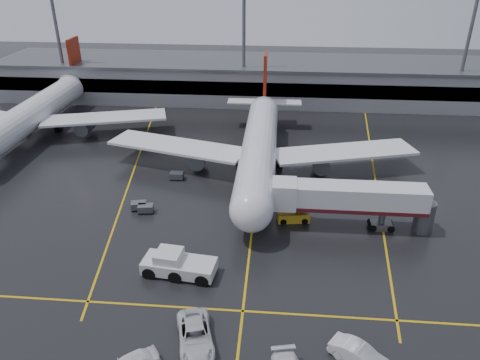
{
  "coord_description": "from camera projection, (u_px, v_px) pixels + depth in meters",
  "views": [
    {
      "loc": [
        2.63,
        -55.62,
        31.63
      ],
      "look_at": [
        -2.0,
        -2.0,
        4.0
      ],
      "focal_mm": 34.32,
      "sensor_mm": 36.0,
      "label": 1
    }
  ],
  "objects": [
    {
      "name": "service_van_c",
      "position": [
        360.0,
        355.0,
        38.56
      ],
      "size": [
        5.42,
        4.52,
        1.75
      ],
      "primitive_type": "imported",
      "rotation": [
        0.0,
        0.0,
        0.97
      ],
      "color": "silver",
      "rests_on": "ground"
    },
    {
      "name": "service_van_a",
      "position": [
        195.0,
        336.0,
        40.49
      ],
      "size": [
        4.57,
        7.0,
        1.79
      ],
      "primitive_type": "imported",
      "rotation": [
        0.0,
        0.0,
        0.27
      ],
      "color": "silver",
      "rests_on": "ground"
    },
    {
      "name": "baggage_cart_c",
      "position": [
        177.0,
        175.0,
        69.25
      ],
      "size": [
        2.01,
        1.31,
        1.12
      ],
      "color": "#595B60",
      "rests_on": "ground"
    },
    {
      "name": "ground",
      "position": [
        255.0,
        200.0,
        63.94
      ],
      "size": [
        220.0,
        220.0,
        0.0
      ],
      "primitive_type": "plane",
      "color": "black",
      "rests_on": "ground"
    },
    {
      "name": "apron_line_right",
      "position": [
        374.0,
        173.0,
        71.43
      ],
      "size": [
        7.57,
        69.64,
        0.02
      ],
      "primitive_type": "cube",
      "rotation": [
        0.0,
        0.0,
        -0.1
      ],
      "color": "gold",
      "rests_on": "ground"
    },
    {
      "name": "apron_line_centre",
      "position": [
        255.0,
        199.0,
        63.94
      ],
      "size": [
        0.25,
        90.0,
        0.02
      ],
      "primitive_type": "cube",
      "color": "gold",
      "rests_on": "ground"
    },
    {
      "name": "terminal",
      "position": [
        268.0,
        80.0,
        104.46
      ],
      "size": [
        122.0,
        19.0,
        8.6
      ],
      "color": "gray",
      "rests_on": "ground"
    },
    {
      "name": "jet_bridge",
      "position": [
        350.0,
        200.0,
        55.92
      ],
      "size": [
        19.9,
        3.4,
        6.05
      ],
      "color": "silver",
      "rests_on": "ground"
    },
    {
      "name": "light_mast_left",
      "position": [
        58.0,
        35.0,
        98.01
      ],
      "size": [
        3.0,
        1.2,
        25.45
      ],
      "color": "#595B60",
      "rests_on": "ground"
    },
    {
      "name": "apron_line_left",
      "position": [
        136.0,
        164.0,
        74.33
      ],
      "size": [
        9.99,
        69.35,
        0.02
      ],
      "primitive_type": "cube",
      "rotation": [
        0.0,
        0.0,
        0.14
      ],
      "color": "gold",
      "rests_on": "ground"
    },
    {
      "name": "belt_loader",
      "position": [
        293.0,
        216.0,
        58.78
      ],
      "size": [
        4.25,
        2.36,
        2.57
      ],
      "color": "gold",
      "rests_on": "ground"
    },
    {
      "name": "light_mast_mid",
      "position": [
        244.0,
        38.0,
        94.94
      ],
      "size": [
        3.0,
        1.2,
        25.45
      ],
      "color": "#595B60",
      "rests_on": "ground"
    },
    {
      "name": "pushback_tractor",
      "position": [
        177.0,
        265.0,
        49.09
      ],
      "size": [
        8.14,
        4.2,
        2.8
      ],
      "color": "silver",
      "rests_on": "ground"
    },
    {
      "name": "baggage_cart_a",
      "position": [
        146.0,
        208.0,
        60.59
      ],
      "size": [
        2.16,
        1.57,
        1.12
      ],
      "color": "#595B60",
      "rests_on": "ground"
    },
    {
      "name": "main_airliner",
      "position": [
        259.0,
        145.0,
        70.62
      ],
      "size": [
        48.8,
        45.6,
        14.1
      ],
      "color": "silver",
      "rests_on": "ground"
    },
    {
      "name": "second_airliner",
      "position": [
        35.0,
        112.0,
        84.47
      ],
      "size": [
        48.8,
        45.6,
        14.1
      ],
      "color": "silver",
      "rests_on": "ground"
    },
    {
      "name": "apron_line_stop",
      "position": [
        243.0,
        311.0,
        44.44
      ],
      "size": [
        60.0,
        0.25,
        0.02
      ],
      "primitive_type": "cube",
      "color": "gold",
      "rests_on": "ground"
    },
    {
      "name": "light_mast_right",
      "position": [
        468.0,
        42.0,
        91.5
      ],
      "size": [
        3.0,
        1.2,
        25.45
      ],
      "color": "#595B60",
      "rests_on": "ground"
    },
    {
      "name": "baggage_cart_b",
      "position": [
        139.0,
        205.0,
        61.28
      ],
      "size": [
        2.23,
        1.7,
        1.12
      ],
      "color": "#595B60",
      "rests_on": "ground"
    }
  ]
}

